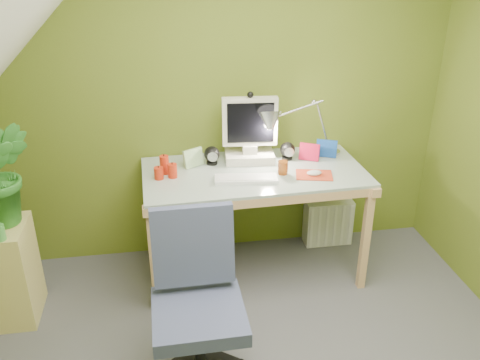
{
  "coord_description": "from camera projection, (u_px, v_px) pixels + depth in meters",
  "views": [
    {
      "loc": [
        -0.46,
        -1.86,
        2.23
      ],
      "look_at": [
        0.0,
        1.0,
        0.85
      ],
      "focal_mm": 38.0,
      "sensor_mm": 36.0,
      "label": 1
    }
  ],
  "objects": [
    {
      "name": "speaker_right",
      "position": [
        287.0,
        151.0,
        3.6
      ],
      "size": [
        0.13,
        0.13,
        0.13
      ],
      "primitive_type": null,
      "rotation": [
        0.0,
        0.0,
        -0.2
      ],
      "color": "black",
      "rests_on": "desk"
    },
    {
      "name": "mouse",
      "position": [
        314.0,
        173.0,
        3.37
      ],
      "size": [
        0.11,
        0.07,
        0.03
      ],
      "primitive_type": "ellipsoid",
      "rotation": [
        0.0,
        0.0,
        -0.1
      ],
      "color": "silver",
      "rests_on": "mousepad"
    },
    {
      "name": "desk_lamp",
      "position": [
        313.0,
        115.0,
        3.54
      ],
      "size": [
        0.62,
        0.36,
        0.63
      ],
      "primitive_type": null,
      "rotation": [
        0.0,
        0.0,
        -0.2
      ],
      "color": "#BCBCC1",
      "rests_on": "desk"
    },
    {
      "name": "speaker_left",
      "position": [
        212.0,
        155.0,
        3.52
      ],
      "size": [
        0.12,
        0.12,
        0.13
      ],
      "primitive_type": null,
      "rotation": [
        0.0,
        0.0,
        -0.15
      ],
      "color": "black",
      "rests_on": "desk"
    },
    {
      "name": "photo_frame_blue",
      "position": [
        327.0,
        148.0,
        3.65
      ],
      "size": [
        0.14,
        0.08,
        0.13
      ],
      "primitive_type": "cube",
      "rotation": [
        0.0,
        0.0,
        -0.41
      ],
      "color": "#164398",
      "rests_on": "desk"
    },
    {
      "name": "desk",
      "position": [
        253.0,
        222.0,
        3.62
      ],
      "size": [
        1.52,
        0.8,
        0.8
      ],
      "primitive_type": null,
      "rotation": [
        0.0,
        0.0,
        0.03
      ],
      "color": "tan",
      "rests_on": "floor"
    },
    {
      "name": "keyboard",
      "position": [
        246.0,
        179.0,
        3.31
      ],
      "size": [
        0.42,
        0.18,
        0.02
      ],
      "primitive_type": "cube",
      "rotation": [
        0.0,
        0.0,
        -0.11
      ],
      "color": "white",
      "rests_on": "desk"
    },
    {
      "name": "side_ledge",
      "position": [
        14.0,
        272.0,
        3.2
      ],
      "size": [
        0.24,
        0.38,
        0.66
      ],
      "primitive_type": "cube",
      "color": "#D4C26F",
      "rests_on": "floor"
    },
    {
      "name": "potted_plant",
      "position": [
        1.0,
        174.0,
        2.97
      ],
      "size": [
        0.4,
        0.34,
        0.65
      ],
      "primitive_type": "imported",
      "rotation": [
        0.0,
        0.0,
        0.16
      ],
      "color": "#307B29",
      "rests_on": "side_ledge"
    },
    {
      "name": "wall_back",
      "position": [
        226.0,
        99.0,
        3.59
      ],
      "size": [
        3.2,
        0.01,
        2.4
      ],
      "primitive_type": "cube",
      "color": "olive",
      "rests_on": "floor"
    },
    {
      "name": "amber_tumbler",
      "position": [
        283.0,
        168.0,
        3.38
      ],
      "size": [
        0.07,
        0.07,
        0.09
      ],
      "primitive_type": "cylinder",
      "rotation": [
        0.0,
        0.0,
        0.03
      ],
      "color": "#934615",
      "rests_on": "desk"
    },
    {
      "name": "photo_frame_red",
      "position": [
        309.0,
        152.0,
        3.59
      ],
      "size": [
        0.13,
        0.08,
        0.12
      ],
      "primitive_type": "cube",
      "rotation": [
        0.0,
        0.0,
        -0.49
      ],
      "color": "#BB1337",
      "rests_on": "desk"
    },
    {
      "name": "mousepad",
      "position": [
        314.0,
        175.0,
        3.38
      ],
      "size": [
        0.27,
        0.22,
        0.01
      ],
      "primitive_type": "cube",
      "rotation": [
        0.0,
        0.0,
        -0.23
      ],
      "color": "#B8361C",
      "rests_on": "desk"
    },
    {
      "name": "candle_cluster",
      "position": [
        165.0,
        167.0,
        3.34
      ],
      "size": [
        0.19,
        0.17,
        0.13
      ],
      "primitive_type": null,
      "rotation": [
        0.0,
        0.0,
        0.17
      ],
      "color": "red",
      "rests_on": "desk"
    },
    {
      "name": "task_chair",
      "position": [
        199.0,
        313.0,
        2.61
      ],
      "size": [
        0.55,
        0.55,
        0.97
      ],
      "primitive_type": null,
      "rotation": [
        0.0,
        0.0,
        0.01
      ],
      "color": "#3C4262",
      "rests_on": "floor"
    },
    {
      "name": "monitor",
      "position": [
        250.0,
        125.0,
        3.5
      ],
      "size": [
        0.41,
        0.26,
        0.53
      ],
      "primitive_type": null,
      "rotation": [
        0.0,
        0.0,
        -0.08
      ],
      "color": "silver",
      "rests_on": "desk"
    },
    {
      "name": "photo_frame_green",
      "position": [
        193.0,
        158.0,
        3.49
      ],
      "size": [
        0.14,
        0.09,
        0.13
      ],
      "primitive_type": "cube",
      "rotation": [
        0.0,
        0.0,
        0.53
      ],
      "color": "#A2CA8B",
      "rests_on": "desk"
    },
    {
      "name": "radiator",
      "position": [
        328.0,
        222.0,
        4.05
      ],
      "size": [
        0.37,
        0.15,
        0.37
      ],
      "primitive_type": "cube",
      "rotation": [
        0.0,
        0.0,
        -0.0
      ],
      "color": "silver",
      "rests_on": "floor"
    }
  ]
}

